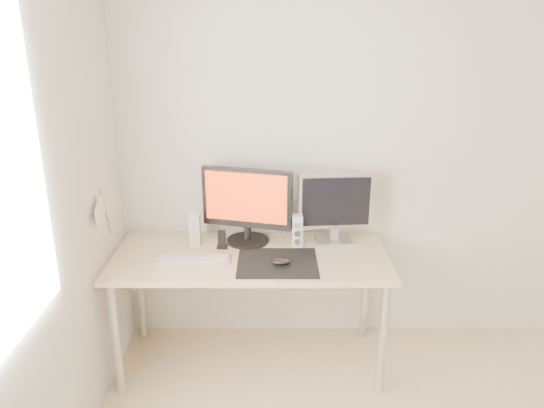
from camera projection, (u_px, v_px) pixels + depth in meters
name	position (u px, v px, depth m)	size (l,w,h in m)	color
wall_back	(403.00, 152.00, 3.26)	(3.50, 3.50, 0.00)	silver
mousepad	(277.00, 263.00, 2.98)	(0.45, 0.40, 0.00)	black
mouse	(281.00, 262.00, 2.94)	(0.10, 0.06, 0.04)	black
desk	(251.00, 267.00, 3.11)	(1.60, 0.70, 0.73)	#D1B587
main_monitor	(247.00, 203.00, 3.17)	(0.54, 0.32, 0.47)	black
second_monitor	(335.00, 205.00, 3.19)	(0.45, 0.18, 0.43)	#BBBBBE
speaker_left	(195.00, 230.00, 3.19)	(0.06, 0.08, 0.20)	silver
speaker_right	(297.00, 231.00, 3.17)	(0.06, 0.08, 0.20)	white
keyboard	(194.00, 259.00, 3.00)	(0.42, 0.13, 0.02)	#B4B3B6
phone_dock	(222.00, 243.00, 3.16)	(0.06, 0.05, 0.11)	black
pennant	(102.00, 212.00, 2.84)	(0.01, 0.23, 0.29)	#A57F54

